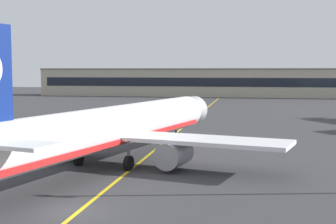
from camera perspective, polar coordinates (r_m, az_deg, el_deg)
ground_plane at (r=30.81m, az=-11.36°, el=-11.51°), size 400.00×400.00×0.00m
taxiway_centreline at (r=59.06m, az=-0.29°, el=-3.48°), size 2.76×179.99×0.01m
airliner_foreground at (r=44.64m, az=-6.47°, el=-1.90°), size 32.25×41.03×11.65m
safety_cone_by_nose_gear at (r=61.10m, az=0.17°, el=-2.95°), size 0.44×0.44×0.55m
terminal_building at (r=159.81m, az=4.85°, el=3.52°), size 113.42×12.40×9.23m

